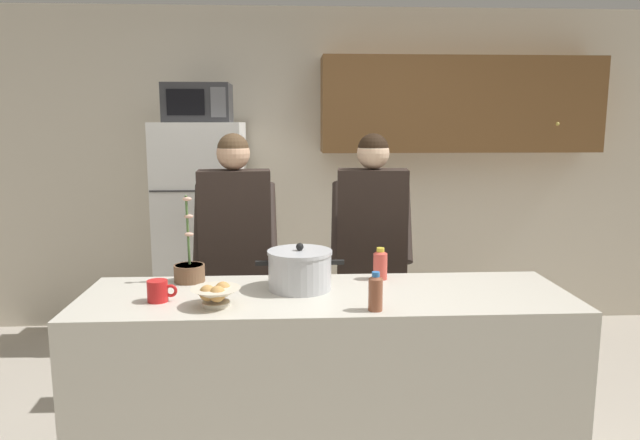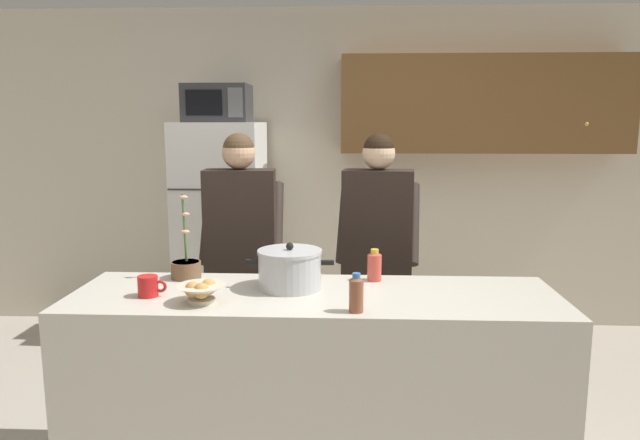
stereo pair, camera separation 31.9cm
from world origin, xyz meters
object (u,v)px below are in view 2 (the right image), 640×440
object	(u,v)px
refrigerator	(222,232)
cooking_pot	(290,269)
person_by_sink	(377,237)
bottle_near_edge	(374,265)
bread_bowl	(201,292)
microwave	(218,103)
potted_orchid	(186,266)
bottle_mid_counter	(356,293)
person_near_pot	(241,237)
coffee_mug	(149,286)

from	to	relation	value
refrigerator	cooking_pot	bearing A→B (deg)	-68.21
person_by_sink	bottle_near_edge	distance (m)	0.62
person_by_sink	cooking_pot	bearing A→B (deg)	-120.31
bread_bowl	bottle_near_edge	distance (m)	0.87
microwave	potted_orchid	size ratio (longest dim) A/B	1.11
microwave	bottle_mid_counter	distance (m)	2.46
microwave	bottle_mid_counter	world-z (taller)	microwave
bottle_mid_counter	potted_orchid	world-z (taller)	potted_orchid
person_near_pot	refrigerator	bearing A→B (deg)	108.11
bottle_mid_counter	bread_bowl	bearing A→B (deg)	172.32
bottle_mid_counter	refrigerator	bearing A→B (deg)	115.74
microwave	person_by_sink	xyz separation A→B (m)	(1.16, -0.98, -0.82)
microwave	cooking_pot	xyz separation A→B (m)	(0.71, -1.75, -0.82)
cooking_pot	coffee_mug	bearing A→B (deg)	-165.47
microwave	bottle_mid_counter	size ratio (longest dim) A/B	2.90
bottle_mid_counter	coffee_mug	bearing A→B (deg)	169.39
cooking_pot	bread_bowl	distance (m)	0.44
person_by_sink	bottle_mid_counter	xyz separation A→B (m)	(-0.14, -1.11, -0.02)
bottle_near_edge	bottle_mid_counter	bearing A→B (deg)	-101.17
bottle_near_edge	person_by_sink	bearing A→B (deg)	85.82
coffee_mug	bottle_mid_counter	size ratio (longest dim) A/B	0.79
coffee_mug	microwave	bearing A→B (deg)	92.49
microwave	cooking_pot	distance (m)	2.06
person_by_sink	bread_bowl	xyz separation A→B (m)	(-0.81, -1.01, -0.05)
person_near_pot	bottle_mid_counter	bearing A→B (deg)	-57.55
cooking_pot	coffee_mug	xyz separation A→B (m)	(-0.62, -0.16, -0.05)
potted_orchid	coffee_mug	bearing A→B (deg)	-104.60
bread_bowl	bottle_mid_counter	world-z (taller)	bottle_mid_counter
person_by_sink	coffee_mug	distance (m)	1.42
microwave	cooking_pot	bearing A→B (deg)	-67.97
person_near_pot	potted_orchid	world-z (taller)	person_near_pot
microwave	coffee_mug	distance (m)	2.10
microwave	person_by_sink	size ratio (longest dim) A/B	0.29
person_by_sink	bread_bowl	bearing A→B (deg)	-128.70
microwave	person_near_pot	size ratio (longest dim) A/B	0.29
refrigerator	coffee_mug	size ratio (longest dim) A/B	12.93
coffee_mug	bottle_near_edge	world-z (taller)	bottle_near_edge
person_by_sink	cooking_pot	distance (m)	0.89
refrigerator	coffee_mug	xyz separation A→B (m)	(0.08, -1.93, 0.12)
coffee_mug	cooking_pot	bearing A→B (deg)	14.53
bottle_mid_counter	potted_orchid	bearing A→B (deg)	149.85
refrigerator	coffee_mug	bearing A→B (deg)	-87.54
refrigerator	person_by_sink	distance (m)	1.54
cooking_pot	person_by_sink	bearing A→B (deg)	59.69
bread_bowl	potted_orchid	world-z (taller)	potted_orchid
refrigerator	potted_orchid	size ratio (longest dim) A/B	3.93
refrigerator	cooking_pot	distance (m)	1.91
bottle_near_edge	bottle_mid_counter	xyz separation A→B (m)	(-0.10, -0.49, 0.00)
refrigerator	bottle_near_edge	xyz separation A→B (m)	(1.11, -1.62, 0.15)
person_near_pot	person_by_sink	bearing A→B (deg)	3.40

